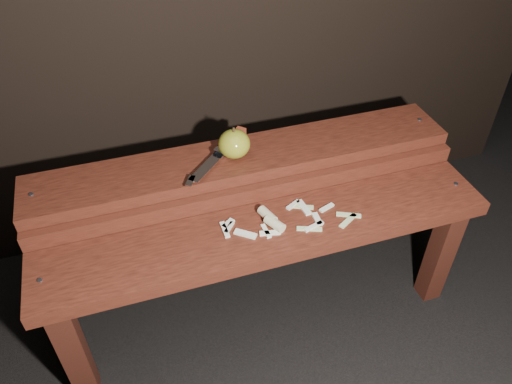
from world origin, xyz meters
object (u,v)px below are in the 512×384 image
object	(u,v)px
apple	(234,144)
knife	(226,147)
bench_rear_tier	(245,179)
bench_front_tier	(270,248)

from	to	relation	value
apple	knife	bearing A→B (deg)	118.97
bench_rear_tier	apple	size ratio (longest dim) A/B	13.16
bench_front_tier	bench_rear_tier	distance (m)	0.23
bench_front_tier	apple	distance (m)	0.30
bench_front_tier	apple	world-z (taller)	apple
bench_rear_tier	knife	distance (m)	0.11
apple	knife	size ratio (longest dim) A/B	0.41
bench_rear_tier	apple	distance (m)	0.13
bench_front_tier	bench_rear_tier	size ratio (longest dim) A/B	1.00
bench_rear_tier	knife	bearing A→B (deg)	141.60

